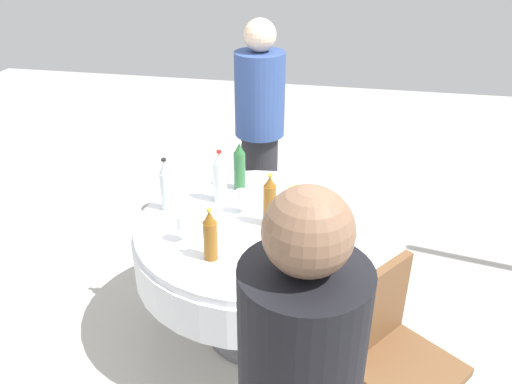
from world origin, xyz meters
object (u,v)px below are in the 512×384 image
bottle_clear_far (166,186)px  plate_inner (344,224)px  wine_glass_far (242,197)px  plate_right (297,191)px  person_rear (260,130)px  bottle_green_front (240,167)px  bottle_amber_left (210,236)px  dining_table (256,247)px  plate_outer (315,257)px  wine_glass_left (183,223)px  bottle_clear_east (220,178)px  chair_near (392,347)px  bottle_amber_rear (270,201)px

bottle_clear_far → plate_inner: size_ratio=1.45×
bottle_clear_far → wine_glass_far: size_ratio=2.28×
plate_inner → plate_right: (-0.31, -0.29, 0.00)m
wine_glass_far → person_rear: 0.99m
bottle_green_front → bottle_amber_left: bearing=1.9°
dining_table → plate_outer: size_ratio=6.02×
wine_glass_left → person_rear: 1.31m
bottle_clear_far → person_rear: bearing=163.0°
dining_table → bottle_clear_far: size_ratio=4.28×
bottle_clear_east → plate_outer: bottle_clear_east is taller
bottle_clear_far → wine_glass_left: 0.34m
wine_glass_far → bottle_green_front: bearing=-164.6°
plate_inner → dining_table: bearing=-82.3°
wine_glass_left → plate_right: bearing=141.4°
bottle_clear_east → plate_right: bottle_clear_east is taller
chair_near → plate_inner: bearing=-120.1°
chair_near → bottle_clear_far: bearing=-78.7°
plate_outer → wine_glass_left: bearing=-92.1°
bottle_clear_east → dining_table: bearing=50.8°
plate_right → chair_near: chair_near is taller
bottle_clear_far → wine_glass_far: 0.41m
wine_glass_far → person_rear: (-0.98, -0.09, -0.01)m
bottle_clear_east → plate_outer: (0.45, 0.57, -0.13)m
bottle_amber_left → chair_near: bearing=77.8°
person_rear → wine_glass_far: bearing=-94.4°
dining_table → person_rear: person_rear is taller
wine_glass_left → plate_inner: (-0.29, 0.76, -0.09)m
bottle_green_front → plate_right: 0.36m
bottle_amber_rear → bottle_green_front: bearing=-146.5°
dining_table → bottle_clear_far: 0.58m
bottle_amber_left → wine_glass_left: (-0.11, -0.17, -0.02)m
wine_glass_far → wine_glass_left: wine_glass_left is taller
person_rear → dining_table: bearing=-90.0°
plate_right → person_rear: bearing=-153.5°
bottle_amber_left → wine_glass_far: (-0.43, 0.05, -0.03)m
bottle_clear_east → wine_glass_left: (0.43, -0.07, -0.04)m
bottle_amber_rear → plate_outer: (0.26, 0.26, -0.13)m
bottle_amber_left → plate_outer: (-0.09, 0.48, -0.11)m
bottle_amber_rear → bottle_amber_left: (0.35, -0.21, -0.01)m
wine_glass_far → plate_inner: 0.55m
bottle_amber_left → wine_glass_left: bearing=-123.1°
dining_table → person_rear: size_ratio=0.81×
plate_right → chair_near: (0.89, 0.53, -0.23)m
bottle_clear_far → wine_glass_left: bottle_clear_far is taller
dining_table → bottle_amber_rear: size_ratio=4.44×
plate_inner → plate_right: bearing=-136.9°
bottle_amber_rear → bottle_clear_far: (-0.05, -0.57, 0.00)m
bottle_clear_east → wine_glass_far: bottle_clear_east is taller
wine_glass_far → plate_right: 0.39m
bottle_green_front → person_rear: 0.71m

